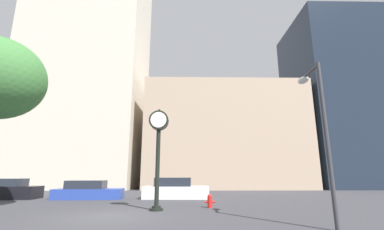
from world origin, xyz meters
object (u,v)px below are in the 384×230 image
Objects in this scene: car_blue at (88,191)px; fire_hydrant_far at (210,201)px; car_black at (9,190)px; street_clock at (158,139)px; car_white at (176,190)px; street_lamp_right at (317,114)px.

fire_hydrant_far is (8.27, -5.20, -0.19)m from car_blue.
fire_hydrant_far is (13.95, -5.25, -0.25)m from car_black.
street_clock is 4.20m from fire_hydrant_far.
street_clock reaches higher than car_white.
street_clock is at bearing -32.15° from car_black.
fire_hydrant_far is (2.66, 1.05, -3.08)m from street_clock.
car_blue is 16.04m from street_lamp_right.
street_clock is 13.23m from car_black.
street_lamp_right is (5.42, -10.77, 3.12)m from car_white.
car_blue is at bearing 137.85° from street_lamp_right.
car_white is 5.80m from fire_hydrant_far.
street_clock is 7.38× the size of fire_hydrant_far.
car_white is at bearing -1.37° from car_blue.
car_black is at bearing 159.39° from fire_hydrant_far.
car_white is at bearing 110.55° from fire_hydrant_far.
car_blue is at bearing -175.74° from car_white.
street_clock is at bearing -51.52° from car_blue.
fire_hydrant_far is at bearing -23.60° from car_black.
car_black is 20.56m from street_lamp_right.
car_black is 5.68m from car_blue.
car_black is (-11.29, 6.30, -2.83)m from street_clock.
street_lamp_right is (6.05, -4.29, 0.32)m from street_clock.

